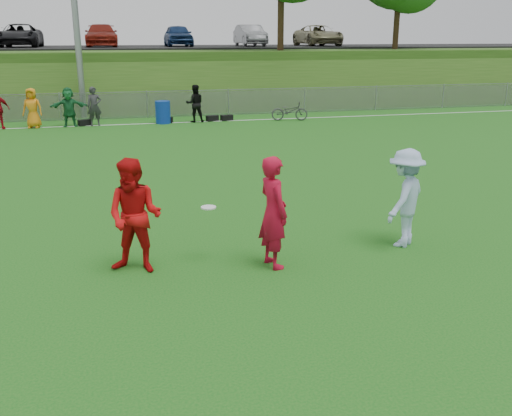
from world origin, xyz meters
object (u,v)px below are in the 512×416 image
object	(u,v)px
player_red_left	(273,212)
recycling_bin	(163,112)
player_red_center	(135,216)
bicycle	(290,111)
frisbee	(208,207)
player_blue	(405,198)

from	to	relation	value
player_red_left	recycling_bin	world-z (taller)	player_red_left
player_red_left	player_red_center	size ratio (longest dim) A/B	1.00
recycling_bin	player_red_left	bearing A→B (deg)	-88.95
player_red_left	bicycle	world-z (taller)	player_red_left
player_red_center	recycling_bin	xyz separation A→B (m)	(1.97, 16.97, -0.47)
player_red_center	frisbee	distance (m)	1.27
frisbee	player_blue	bearing A→B (deg)	-1.56
player_red_center	recycling_bin	world-z (taller)	player_red_center
player_blue	recycling_bin	distance (m)	17.17
player_red_left	frisbee	distance (m)	1.14
recycling_bin	player_blue	bearing A→B (deg)	-80.00
recycling_bin	bicycle	bearing A→B (deg)	-5.28
player_red_left	frisbee	world-z (taller)	player_red_left
player_red_center	player_blue	bearing A→B (deg)	24.58
player_blue	recycling_bin	world-z (taller)	player_blue
frisbee	bicycle	xyz separation A→B (m)	(6.54, 16.27, -0.55)
frisbee	recycling_bin	distance (m)	16.83
player_red_left	frisbee	size ratio (longest dim) A/B	7.22
player_blue	frisbee	bearing A→B (deg)	-42.74
player_blue	frisbee	world-z (taller)	player_blue
player_blue	bicycle	xyz separation A→B (m)	(2.85, 16.37, -0.49)
bicycle	player_red_left	bearing A→B (deg)	174.75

